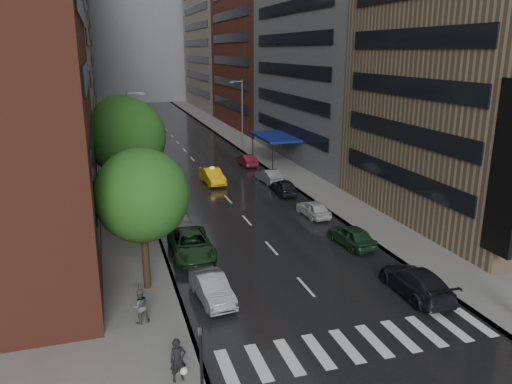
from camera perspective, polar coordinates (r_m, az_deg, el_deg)
ground at (r=25.76m, az=9.25°, el=-14.48°), size 220.00×220.00×0.00m
road at (r=71.67m, az=-8.70°, el=5.36°), size 14.00×140.00×0.01m
sidewalk_left at (r=70.92m, az=-15.92°, el=4.87°), size 4.00×140.00×0.15m
sidewalk_right at (r=73.49m, az=-1.72°, el=5.85°), size 4.00×140.00×0.15m
crosswalk at (r=24.34m, az=11.86°, el=-16.57°), size 13.15×2.80×0.01m
buildings_left at (r=78.72m, az=-21.62°, el=17.10°), size 8.00×108.00×38.00m
buildings_right at (r=80.54m, az=1.16°, el=17.43°), size 8.05×109.10×36.00m
building_far at (r=138.15m, az=-13.52°, el=16.80°), size 40.00×14.00×32.00m
tree_near at (r=27.15m, az=-12.93°, el=-0.38°), size 5.06×5.06×8.06m
tree_mid at (r=39.46m, az=-14.58°, el=6.06°), size 5.98×5.98×9.54m
tree_far at (r=50.22m, az=-15.23°, el=7.51°), size 5.56×5.56×8.87m
taxi at (r=50.23m, az=-5.01°, el=1.84°), size 1.95×4.75×1.53m
parked_cars_left at (r=45.09m, az=-10.31°, el=-0.04°), size 3.18×41.30×1.61m
parked_cars_right at (r=40.36m, az=6.58°, el=-1.82°), size 2.28×37.87×1.53m
ped_bag_walker at (r=21.17m, az=-8.88°, el=-18.53°), size 0.72×0.52×1.84m
ped_black_umbrella at (r=25.17m, az=-13.17°, el=-11.91°), size 0.99×0.98×2.09m
traffic_light at (r=18.96m, az=-6.28°, el=-18.64°), size 0.18×0.15×3.45m
street_lamp_left at (r=50.45m, az=-14.13°, el=6.27°), size 1.74×0.22×9.00m
street_lamp_right at (r=67.68m, az=-1.66°, el=9.10°), size 1.74×0.22×9.00m
awning at (r=58.86m, az=2.19°, el=6.33°), size 4.00×8.00×3.12m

